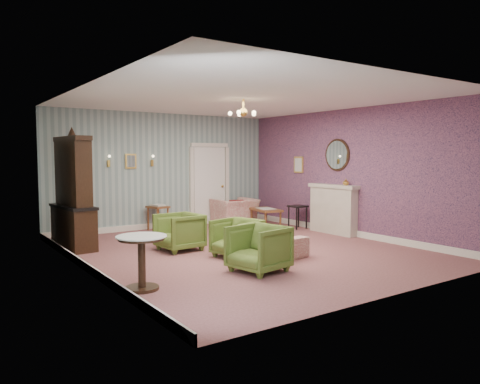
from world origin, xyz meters
TOP-DOWN VIEW (x-y plane):
  - floor at (0.00, 0.00)m, footprint 7.00×7.00m
  - ceiling at (0.00, 0.00)m, footprint 7.00×7.00m
  - wall_back at (0.00, 3.50)m, footprint 6.00×0.00m
  - wall_front at (0.00, -3.50)m, footprint 6.00×0.00m
  - wall_left at (-3.00, 0.00)m, footprint 0.00×7.00m
  - wall_right at (3.00, 0.00)m, footprint 0.00×7.00m
  - wall_right_floral at (2.98, 0.00)m, footprint 0.00×7.00m
  - door at (1.30, 3.46)m, footprint 1.12×0.12m
  - olive_chair_a at (-0.75, -1.50)m, footprint 0.87×0.91m
  - olive_chair_b at (-0.42, -0.40)m, footprint 0.86×0.89m
  - olive_chair_c at (-1.01, 0.71)m, footprint 0.77×0.82m
  - sofa_chintz at (0.19, -0.30)m, footprint 0.75×1.89m
  - wingback_chair at (1.76, 2.92)m, footprint 1.05×0.69m
  - dresser at (-2.65, 2.07)m, footprint 0.61×1.44m
  - fireplace at (2.86, 0.40)m, footprint 0.30×1.40m
  - mantel_vase at (2.84, 0.00)m, footprint 0.15×0.15m
  - oval_mirror at (2.96, 0.40)m, footprint 0.04×0.76m
  - framed_print at (2.97, 1.75)m, footprint 0.04×0.34m
  - coffee_table at (2.14, 2.06)m, footprint 0.69×1.03m
  - side_table_black at (2.65, 1.41)m, footprint 0.41×0.41m
  - pedestal_table at (-2.65, -1.38)m, footprint 0.87×0.87m
  - nesting_table at (-0.35, 3.15)m, footprint 0.49×0.57m
  - gilt_mirror_back at (-0.90, 3.46)m, footprint 0.28×0.06m
  - sconce_left at (-1.45, 3.44)m, footprint 0.16×0.12m
  - sconce_right at (-0.35, 3.44)m, footprint 0.16×0.12m
  - chandelier at (0.00, 0.00)m, footprint 0.56×0.56m
  - burgundy_cushion at (1.71, 2.77)m, footprint 0.41×0.28m

SIDE VIEW (x-z plane):
  - floor at x=0.00m, z-range 0.00..0.00m
  - coffee_table at x=2.14m, z-range 0.00..0.48m
  - side_table_black at x=2.65m, z-range 0.00..0.59m
  - nesting_table at x=-0.35m, z-range 0.00..0.66m
  - sofa_chintz at x=0.19m, z-range 0.00..0.72m
  - pedestal_table at x=-2.65m, z-range 0.00..0.75m
  - olive_chair_b at x=-0.42m, z-range 0.00..0.76m
  - olive_chair_c at x=-1.01m, z-range 0.00..0.79m
  - olive_chair_a at x=-0.75m, z-range 0.00..0.81m
  - wingback_chair at x=1.76m, z-range 0.00..0.92m
  - burgundy_cushion at x=1.71m, z-range 0.28..0.68m
  - fireplace at x=2.86m, z-range 0.00..1.16m
  - door at x=1.30m, z-range 0.00..2.16m
  - dresser at x=-2.65m, z-range 0.00..2.34m
  - mantel_vase at x=2.84m, z-range 1.16..1.31m
  - wall_back at x=0.00m, z-range -1.55..4.45m
  - wall_front at x=0.00m, z-range -1.55..4.45m
  - wall_left at x=-3.00m, z-range -2.05..4.95m
  - wall_right at x=3.00m, z-range -2.05..4.95m
  - wall_right_floral at x=2.98m, z-range -2.05..4.95m
  - framed_print at x=2.97m, z-range 1.39..1.81m
  - gilt_mirror_back at x=-0.90m, z-range 1.52..1.88m
  - sconce_left at x=-1.45m, z-range 1.55..1.85m
  - sconce_right at x=-0.35m, z-range 1.55..1.85m
  - oval_mirror at x=2.96m, z-range 1.43..2.27m
  - chandelier at x=0.00m, z-range 2.45..2.81m
  - ceiling at x=0.00m, z-range 2.90..2.90m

